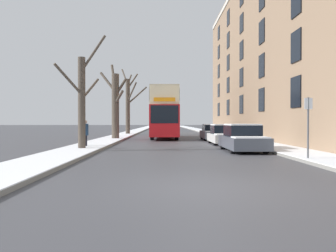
% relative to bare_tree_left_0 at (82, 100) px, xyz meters
% --- Properties ---
extents(ground_plane, '(320.00, 320.00, 0.00)m').
position_rel_bare_tree_left_0_xyz_m(ground_plane, '(5.41, -9.95, -2.79)').
color(ground_plane, '#424247').
extents(sidewalk_left, '(2.31, 130.00, 0.16)m').
position_rel_bare_tree_left_0_xyz_m(sidewalk_left, '(-0.12, 43.05, -2.71)').
color(sidewalk_left, gray).
rests_on(sidewalk_left, ground).
extents(sidewalk_right, '(2.31, 130.00, 0.16)m').
position_rel_bare_tree_left_0_xyz_m(sidewalk_right, '(10.95, 43.05, -2.71)').
color(sidewalk_right, gray).
rests_on(sidewalk_right, ground).
extents(terrace_facade_right, '(9.10, 37.49, 16.50)m').
position_rel_bare_tree_left_0_xyz_m(terrace_facade_right, '(16.60, 14.08, 5.46)').
color(terrace_facade_right, '#8C7056').
rests_on(terrace_facade_right, ground).
extents(bare_tree_left_0, '(2.34, 3.93, 6.41)m').
position_rel_bare_tree_left_0_xyz_m(bare_tree_left_0, '(0.00, 0.00, 0.00)').
color(bare_tree_left_0, '#4C4238').
rests_on(bare_tree_left_0, ground).
extents(bare_tree_left_1, '(2.67, 2.82, 6.82)m').
position_rel_bare_tree_left_0_xyz_m(bare_tree_left_1, '(0.21, 10.76, 0.41)').
color(bare_tree_left_1, '#4C4238').
rests_on(bare_tree_left_1, ground).
extents(bare_tree_left_2, '(3.31, 3.68, 8.31)m').
position_rel_bare_tree_left_0_xyz_m(bare_tree_left_2, '(0.18, 21.94, 1.10)').
color(bare_tree_left_2, '#4C4238').
rests_on(bare_tree_left_2, ground).
extents(double_decker_bus, '(2.52, 10.71, 4.64)m').
position_rel_bare_tree_left_0_xyz_m(double_decker_bus, '(4.51, 13.74, -0.18)').
color(double_decker_bus, red).
rests_on(double_decker_bus, ground).
extents(parked_car_0, '(1.89, 4.35, 1.47)m').
position_rel_bare_tree_left_0_xyz_m(parked_car_0, '(8.69, -0.37, -2.12)').
color(parked_car_0, '#474C56').
rests_on(parked_car_0, ground).
extents(parked_car_1, '(1.85, 4.13, 1.42)m').
position_rel_bare_tree_left_0_xyz_m(parked_car_1, '(8.69, 5.18, -2.14)').
color(parked_car_1, silver).
rests_on(parked_car_1, ground).
extents(parked_car_2, '(1.76, 4.27, 1.36)m').
position_rel_bare_tree_left_0_xyz_m(parked_car_2, '(8.69, 10.61, -2.16)').
color(parked_car_2, '#474C56').
rests_on(parked_car_2, ground).
extents(pedestrian_left_sidewalk, '(0.37, 0.37, 1.68)m').
position_rel_bare_tree_left_0_xyz_m(pedestrian_left_sidewalk, '(-0.18, 1.46, -1.87)').
color(pedestrian_left_sidewalk, black).
rests_on(pedestrian_left_sidewalk, ground).
extents(street_sign_post, '(0.32, 0.07, 2.54)m').
position_rel_bare_tree_left_0_xyz_m(street_sign_post, '(10.09, -5.19, -1.33)').
color(street_sign_post, '#4C4F54').
rests_on(street_sign_post, ground).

